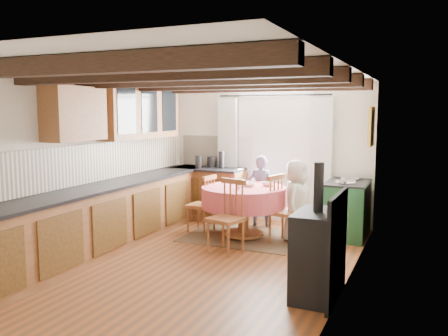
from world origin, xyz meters
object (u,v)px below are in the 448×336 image
at_px(chair_right, 286,210).
at_px(cup, 238,186).
at_px(child_far, 261,191).
at_px(aga_range, 347,209).
at_px(dining_table, 244,212).
at_px(chair_left, 201,203).
at_px(child_right, 296,201).
at_px(chair_near, 226,216).
at_px(cast_iron_stove, 318,231).

height_order(chair_right, cup, chair_right).
bearing_deg(child_far, aga_range, 168.65).
bearing_deg(dining_table, cup, -88.99).
height_order(aga_range, cup, aga_range).
xyz_separation_m(chair_left, chair_right, (1.45, -0.11, 0.04)).
bearing_deg(chair_left, child_right, 95.49).
relative_size(chair_left, child_far, 0.77).
bearing_deg(child_right, chair_left, 90.39).
bearing_deg(chair_left, chair_near, 47.46).
distance_m(aga_range, cast_iron_stove, 2.56).
bearing_deg(child_far, chair_near, 84.49).
height_order(chair_right, cast_iron_stove, cast_iron_stove).
bearing_deg(chair_near, chair_left, 147.51).
distance_m(chair_right, cup, 0.78).
xyz_separation_m(cast_iron_stove, child_far, (-1.55, 2.64, -0.11)).
distance_m(chair_left, child_right, 1.56).
relative_size(chair_near, chair_right, 1.00).
relative_size(dining_table, chair_left, 1.40).
bearing_deg(child_far, chair_right, 121.61).
relative_size(dining_table, aga_range, 1.36).
xyz_separation_m(dining_table, cup, (0.00, -0.23, 0.44)).
relative_size(dining_table, child_far, 1.08).
distance_m(chair_right, child_far, 1.10).
bearing_deg(chair_near, child_right, 65.08).
bearing_deg(aga_range, chair_near, -132.42).
relative_size(aga_range, child_far, 0.79).
bearing_deg(chair_right, child_far, 54.43).
bearing_deg(chair_right, cast_iron_stove, -139.22).
bearing_deg(cup, cast_iron_stove, -46.79).
height_order(aga_range, child_far, child_far).
bearing_deg(dining_table, chair_right, -7.32).
height_order(chair_right, aga_range, chair_right).
xyz_separation_m(dining_table, chair_left, (-0.75, 0.02, 0.07)).
bearing_deg(dining_table, child_right, 3.80).
bearing_deg(dining_table, aga_range, 24.55).
height_order(dining_table, child_right, child_right).
bearing_deg(aga_range, dining_table, -155.45).
relative_size(chair_left, cast_iron_stove, 0.65).
bearing_deg(chair_near, child_far, 106.56).
bearing_deg(chair_left, chair_right, 89.89).
bearing_deg(chair_left, cup, 75.79).
distance_m(chair_left, chair_right, 1.45).
bearing_deg(chair_right, aga_range, -29.71).
xyz_separation_m(aga_range, cup, (-1.45, -0.89, 0.39)).
bearing_deg(child_right, aga_range, -47.17).
bearing_deg(cast_iron_stove, chair_right, 115.59).
distance_m(child_right, cup, 0.88).
bearing_deg(chair_near, cast_iron_stove, -20.36).
relative_size(aga_range, child_right, 0.78).
bearing_deg(aga_range, cast_iron_stove, -87.53).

